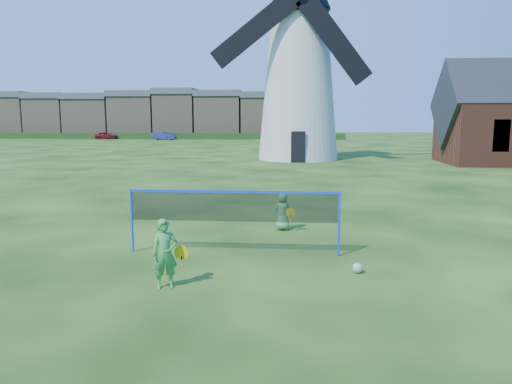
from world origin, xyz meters
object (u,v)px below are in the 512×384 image
object	(u,v)px
player_girl	(165,254)
player_boy	(283,211)
windmill	(299,75)
car_right	(164,136)
car_left	(106,135)
badminton_net	(234,208)
play_ball	(358,268)

from	to	relation	value
player_girl	player_boy	bearing A→B (deg)	43.97
windmill	car_right	world-z (taller)	windmill
player_girl	car_right	world-z (taller)	player_girl
windmill	car_left	size ratio (longest dim) A/B	5.35
windmill	player_boy	xyz separation A→B (m)	(-0.56, -25.30, -6.14)
badminton_net	player_girl	xyz separation A→B (m)	(-1.01, -2.45, -0.46)
play_ball	car_right	distance (m)	67.88
player_girl	play_ball	size ratio (longest dim) A/B	6.14
car_left	badminton_net	bearing A→B (deg)	-178.91
player_boy	play_ball	world-z (taller)	player_boy
play_ball	car_left	distance (m)	73.00
badminton_net	player_girl	size ratio (longest dim) A/B	3.74
player_girl	car_right	size ratio (longest dim) A/B	0.36
windmill	badminton_net	xyz separation A→B (m)	(-1.68, -27.93, -5.56)
player_girl	player_boy	distance (m)	5.52
player_girl	car_left	world-z (taller)	player_girl
player_boy	play_ball	bearing A→B (deg)	117.79
badminton_net	windmill	bearing A→B (deg)	86.56
windmill	car_left	xyz separation A→B (m)	(-30.66, 36.54, -6.10)
windmill	player_girl	size ratio (longest dim) A/B	14.04
car_right	badminton_net	bearing A→B (deg)	-157.59
windmill	player_boy	size ratio (longest dim) A/B	17.05
player_girl	car_left	bearing A→B (deg)	89.41
badminton_net	player_girl	distance (m)	2.69
player_boy	play_ball	size ratio (longest dim) A/B	5.06
car_left	player_girl	bearing A→B (deg)	179.57
player_girl	player_boy	size ratio (longest dim) A/B	1.21
windmill	badminton_net	distance (m)	28.53
windmill	badminton_net	bearing A→B (deg)	-93.44
car_left	windmill	bearing A→B (deg)	-163.12
badminton_net	car_left	bearing A→B (deg)	114.21
play_ball	player_girl	bearing A→B (deg)	-162.49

